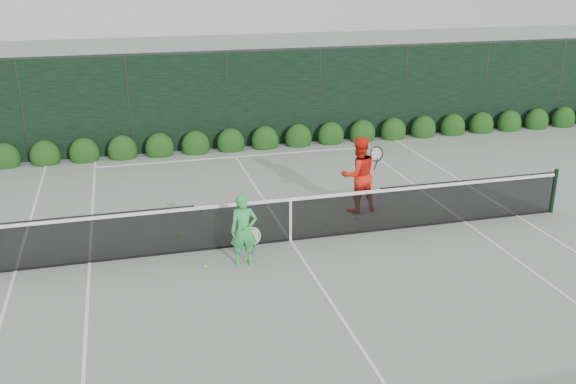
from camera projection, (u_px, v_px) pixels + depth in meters
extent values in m
plane|color=gray|center=(290.00, 241.00, 13.65)|extent=(80.00, 80.00, 0.00)
cylinder|color=black|center=(554.00, 191.00, 15.03)|extent=(0.10, 0.10, 1.07)
cube|color=black|center=(82.00, 240.00, 12.46)|extent=(4.40, 0.01, 1.02)
cube|color=black|center=(290.00, 220.00, 13.49)|extent=(4.00, 0.01, 0.96)
cube|color=black|center=(469.00, 201.00, 14.50)|extent=(4.40, 0.01, 1.02)
cube|color=white|center=(291.00, 199.00, 13.33)|extent=(12.80, 0.03, 0.07)
cube|color=black|center=(290.00, 240.00, 13.65)|extent=(12.80, 0.02, 0.04)
cube|color=white|center=(290.00, 221.00, 13.50)|extent=(0.05, 0.03, 0.91)
imported|color=green|center=(244.00, 230.00, 12.37)|extent=(0.54, 0.37, 1.44)
torus|color=white|center=(253.00, 236.00, 12.57)|extent=(0.30, 0.05, 0.30)
cylinder|color=black|center=(253.00, 247.00, 12.66)|extent=(0.10, 0.03, 0.30)
imported|color=#FF2615|center=(358.00, 175.00, 14.98)|extent=(0.95, 0.77, 1.82)
torus|color=black|center=(377.00, 154.00, 14.70)|extent=(0.30, 0.11, 0.30)
cylinder|color=black|center=(376.00, 164.00, 14.78)|extent=(0.10, 0.03, 0.30)
cube|color=white|center=(15.00, 271.00, 12.32)|extent=(0.06, 23.77, 0.01)
cube|color=white|center=(517.00, 216.00, 14.98)|extent=(0.06, 23.77, 0.01)
cube|color=white|center=(90.00, 263.00, 12.65)|extent=(0.06, 23.77, 0.01)
cube|color=white|center=(464.00, 221.00, 14.65)|extent=(0.06, 23.77, 0.01)
cube|color=white|center=(209.00, 117.00, 24.45)|extent=(11.03, 0.06, 0.01)
cube|color=white|center=(235.00, 157.00, 19.47)|extent=(8.23, 0.06, 0.01)
cube|color=white|center=(290.00, 241.00, 13.65)|extent=(0.06, 12.80, 0.01)
cube|color=black|center=(228.00, 101.00, 19.95)|extent=(32.00, 0.06, 3.00)
cube|color=#262826|center=(226.00, 51.00, 19.43)|extent=(32.00, 0.06, 0.06)
cylinder|color=#262826|center=(22.00, 112.00, 18.50)|extent=(0.08, 0.08, 3.00)
cylinder|color=#262826|center=(129.00, 106.00, 19.23)|extent=(0.08, 0.08, 3.00)
cylinder|color=#262826|center=(228.00, 101.00, 19.95)|extent=(0.08, 0.08, 3.00)
cylinder|color=#262826|center=(319.00, 96.00, 20.68)|extent=(0.08, 0.08, 3.00)
cylinder|color=#262826|center=(405.00, 91.00, 21.41)|extent=(0.08, 0.08, 3.00)
cylinder|color=#262826|center=(485.00, 87.00, 22.14)|extent=(0.08, 0.08, 3.00)
cylinder|color=#262826|center=(560.00, 83.00, 22.87)|extent=(0.08, 0.08, 3.00)
ellipsoid|color=#0F340E|center=(5.00, 159.00, 18.47)|extent=(0.86, 0.65, 0.94)
ellipsoid|color=#0F340E|center=(45.00, 156.00, 18.73)|extent=(0.86, 0.65, 0.94)
ellipsoid|color=#0F340E|center=(84.00, 153.00, 19.00)|extent=(0.86, 0.65, 0.94)
ellipsoid|color=#0F340E|center=(123.00, 151.00, 19.27)|extent=(0.86, 0.65, 0.94)
ellipsoid|color=#0F340E|center=(160.00, 148.00, 19.53)|extent=(0.86, 0.65, 0.94)
ellipsoid|color=#0F340E|center=(196.00, 146.00, 19.80)|extent=(0.86, 0.65, 0.94)
ellipsoid|color=#0F340E|center=(231.00, 143.00, 20.07)|extent=(0.86, 0.65, 0.94)
ellipsoid|color=#0F340E|center=(265.00, 141.00, 20.34)|extent=(0.86, 0.65, 0.94)
ellipsoid|color=#0F340E|center=(298.00, 138.00, 20.60)|extent=(0.86, 0.65, 0.94)
ellipsoid|color=#0F340E|center=(331.00, 136.00, 20.87)|extent=(0.86, 0.65, 0.94)
ellipsoid|color=#0F340E|center=(362.00, 134.00, 21.14)|extent=(0.86, 0.65, 0.94)
ellipsoid|color=#0F340E|center=(393.00, 132.00, 21.40)|extent=(0.86, 0.65, 0.94)
ellipsoid|color=#0F340E|center=(423.00, 130.00, 21.67)|extent=(0.86, 0.65, 0.94)
ellipsoid|color=#0F340E|center=(453.00, 127.00, 21.94)|extent=(0.86, 0.65, 0.94)
ellipsoid|color=#0F340E|center=(481.00, 125.00, 22.20)|extent=(0.86, 0.65, 0.94)
ellipsoid|color=#0F340E|center=(509.00, 123.00, 22.47)|extent=(0.86, 0.65, 0.94)
ellipsoid|color=#0F340E|center=(537.00, 122.00, 22.74)|extent=(0.86, 0.65, 0.94)
ellipsoid|color=#0F340E|center=(563.00, 120.00, 23.00)|extent=(0.86, 0.65, 0.94)
sphere|color=#BDEE34|center=(357.00, 218.00, 14.78)|extent=(0.07, 0.07, 0.07)
sphere|color=#BDEE34|center=(246.00, 259.00, 12.74)|extent=(0.07, 0.07, 0.07)
sphere|color=#BDEE34|center=(336.00, 233.00, 13.97)|extent=(0.07, 0.07, 0.07)
sphere|color=#BDEE34|center=(326.00, 223.00, 14.47)|extent=(0.07, 0.07, 0.07)
sphere|color=#BDEE34|center=(179.00, 235.00, 13.86)|extent=(0.07, 0.07, 0.07)
sphere|color=#BDEE34|center=(205.00, 266.00, 12.44)|extent=(0.07, 0.07, 0.07)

